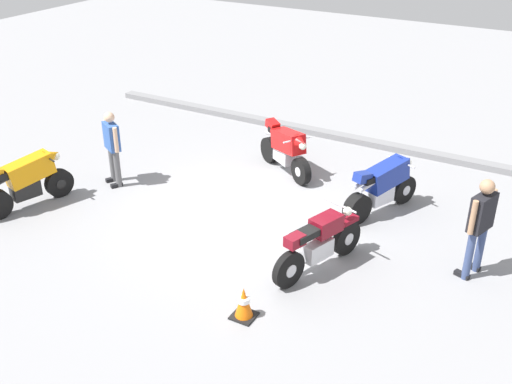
{
  "coord_description": "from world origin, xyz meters",
  "views": [
    {
      "loc": [
        5.25,
        -9.05,
        5.95
      ],
      "look_at": [
        0.31,
        -0.31,
        0.75
      ],
      "focal_mm": 42.34,
      "sensor_mm": 36.0,
      "label": 1
    }
  ],
  "objects_px": {
    "motorcycle_orange_sportbike": "(27,180)",
    "person_in_black_shirt": "(480,221)",
    "person_in_blue_shirt": "(112,144)",
    "motorcycle_blue_sportbike": "(383,185)",
    "traffic_cone": "(244,303)",
    "motorcycle_maroon_cruiser": "(319,243)",
    "motorcycle_red_sportbike": "(286,148)"
  },
  "relations": [
    {
      "from": "motorcycle_orange_sportbike",
      "to": "motorcycle_maroon_cruiser",
      "type": "distance_m",
      "value": 6.09
    },
    {
      "from": "motorcycle_maroon_cruiser",
      "to": "person_in_black_shirt",
      "type": "xyz_separation_m",
      "value": [
        2.33,
        1.14,
        0.52
      ]
    },
    {
      "from": "motorcycle_orange_sportbike",
      "to": "motorcycle_maroon_cruiser",
      "type": "height_order",
      "value": "motorcycle_orange_sportbike"
    },
    {
      "from": "motorcycle_maroon_cruiser",
      "to": "traffic_cone",
      "type": "height_order",
      "value": "motorcycle_maroon_cruiser"
    },
    {
      "from": "motorcycle_blue_sportbike",
      "to": "traffic_cone",
      "type": "height_order",
      "value": "motorcycle_blue_sportbike"
    },
    {
      "from": "traffic_cone",
      "to": "motorcycle_red_sportbike",
      "type": "bearing_deg",
      "value": 110.07
    },
    {
      "from": "motorcycle_orange_sportbike",
      "to": "person_in_blue_shirt",
      "type": "bearing_deg",
      "value": -10.21
    },
    {
      "from": "motorcycle_blue_sportbike",
      "to": "person_in_black_shirt",
      "type": "xyz_separation_m",
      "value": [
        2.06,
        -1.34,
        0.44
      ]
    },
    {
      "from": "motorcycle_red_sportbike",
      "to": "traffic_cone",
      "type": "bearing_deg",
      "value": -37.6
    },
    {
      "from": "motorcycle_orange_sportbike",
      "to": "traffic_cone",
      "type": "relative_size",
      "value": 3.64
    },
    {
      "from": "motorcycle_blue_sportbike",
      "to": "motorcycle_orange_sportbike",
      "type": "bearing_deg",
      "value": 140.85
    },
    {
      "from": "motorcycle_red_sportbike",
      "to": "person_in_blue_shirt",
      "type": "xyz_separation_m",
      "value": [
        -2.98,
        -2.35,
        0.35
      ]
    },
    {
      "from": "motorcycle_orange_sportbike",
      "to": "person_in_black_shirt",
      "type": "bearing_deg",
      "value": -60.79
    },
    {
      "from": "motorcycle_red_sportbike",
      "to": "motorcycle_maroon_cruiser",
      "type": "relative_size",
      "value": 0.86
    },
    {
      "from": "motorcycle_red_sportbike",
      "to": "motorcycle_orange_sportbike",
      "type": "bearing_deg",
      "value": -101.04
    },
    {
      "from": "traffic_cone",
      "to": "motorcycle_blue_sportbike",
      "type": "bearing_deg",
      "value": 80.32
    },
    {
      "from": "motorcycle_maroon_cruiser",
      "to": "motorcycle_blue_sportbike",
      "type": "relative_size",
      "value": 1.08
    },
    {
      "from": "motorcycle_red_sportbike",
      "to": "motorcycle_maroon_cruiser",
      "type": "height_order",
      "value": "motorcycle_red_sportbike"
    },
    {
      "from": "motorcycle_blue_sportbike",
      "to": "person_in_black_shirt",
      "type": "bearing_deg",
      "value": -99.85
    },
    {
      "from": "motorcycle_red_sportbike",
      "to": "traffic_cone",
      "type": "relative_size",
      "value": 3.3
    },
    {
      "from": "person_in_black_shirt",
      "to": "traffic_cone",
      "type": "relative_size",
      "value": 3.37
    },
    {
      "from": "motorcycle_orange_sportbike",
      "to": "person_in_black_shirt",
      "type": "distance_m",
      "value": 8.6
    },
    {
      "from": "motorcycle_blue_sportbike",
      "to": "person_in_blue_shirt",
      "type": "bearing_deg",
      "value": 129.82
    },
    {
      "from": "motorcycle_blue_sportbike",
      "to": "person_in_blue_shirt",
      "type": "xyz_separation_m",
      "value": [
        -5.49,
        -1.64,
        0.35
      ]
    },
    {
      "from": "motorcycle_red_sportbike",
      "to": "person_in_blue_shirt",
      "type": "relative_size",
      "value": 1.06
    },
    {
      "from": "motorcycle_orange_sportbike",
      "to": "motorcycle_red_sportbike",
      "type": "relative_size",
      "value": 1.1
    },
    {
      "from": "person_in_black_shirt",
      "to": "person_in_blue_shirt",
      "type": "relative_size",
      "value": 1.08
    },
    {
      "from": "person_in_black_shirt",
      "to": "traffic_cone",
      "type": "height_order",
      "value": "person_in_black_shirt"
    },
    {
      "from": "motorcycle_red_sportbike",
      "to": "motorcycle_maroon_cruiser",
      "type": "distance_m",
      "value": 3.9
    },
    {
      "from": "motorcycle_blue_sportbike",
      "to": "person_in_blue_shirt",
      "type": "relative_size",
      "value": 1.13
    },
    {
      "from": "motorcycle_blue_sportbike",
      "to": "traffic_cone",
      "type": "bearing_deg",
      "value": -166.53
    },
    {
      "from": "motorcycle_blue_sportbike",
      "to": "motorcycle_red_sportbike",
      "type": "bearing_deg",
      "value": 97.41
    }
  ]
}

